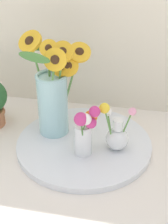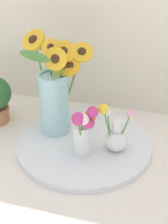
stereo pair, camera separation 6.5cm
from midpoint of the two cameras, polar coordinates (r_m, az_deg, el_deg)
ground_plane at (r=1.08m, az=-0.16°, el=-8.12°), size 6.00×6.00×0.00m
serving_tray at (r=1.12m, az=1.66°, el=-5.82°), size 0.48×0.48×0.02m
mason_jar_sunflowers at (r=1.10m, az=-3.72°, el=3.48°), size 0.27×0.24×0.36m
vase_small_center at (r=1.00m, az=1.74°, el=-3.48°), size 0.09×0.09×0.19m
vase_bulb_right at (r=1.05m, az=7.56°, el=-4.26°), size 0.12×0.08×0.18m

